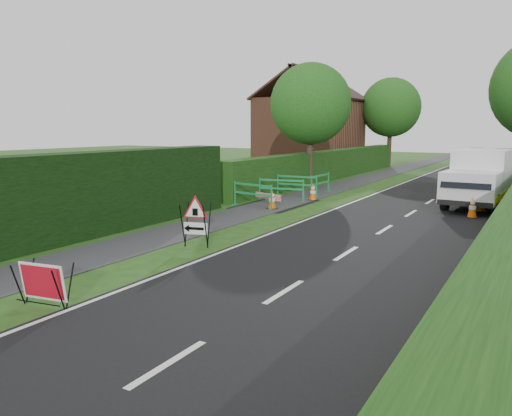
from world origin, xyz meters
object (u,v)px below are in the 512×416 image
at_px(triangle_sign, 194,218).
at_px(works_van, 479,177).
at_px(red_rect_sign, 43,283).
at_px(hatchback_car, 477,170).

bearing_deg(triangle_sign, works_van, 47.62).
height_order(red_rect_sign, triangle_sign, triangle_sign).
relative_size(red_rect_sign, works_van, 0.20).
bearing_deg(hatchback_car, works_van, -102.91).
bearing_deg(red_rect_sign, works_van, 62.52).
bearing_deg(red_rect_sign, triangle_sign, 84.95).
bearing_deg(red_rect_sign, hatchback_car, 72.92).
relative_size(triangle_sign, hatchback_car, 0.38).
xyz_separation_m(works_van, hatchback_car, (-1.51, 12.57, -0.69)).
distance_m(triangle_sign, works_van, 12.87).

